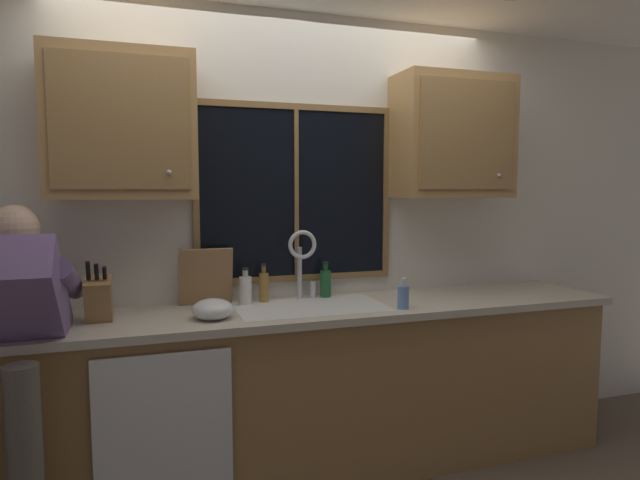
{
  "coord_description": "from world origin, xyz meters",
  "views": [
    {
      "loc": [
        -0.78,
        -3.01,
        1.55
      ],
      "look_at": [
        0.11,
        -0.3,
        1.28
      ],
      "focal_mm": 30.2,
      "sensor_mm": 36.0,
      "label": 1
    }
  ],
  "objects_px": {
    "bottle_amber_small": "(246,289)",
    "person_standing": "(5,341)",
    "bottle_green_glass": "(264,286)",
    "cutting_board": "(206,277)",
    "bottle_tall_clear": "(326,283)",
    "soap_dispenser": "(403,297)",
    "knife_block": "(98,300)",
    "mixing_bowl": "(213,309)"
  },
  "relations": [
    {
      "from": "cutting_board",
      "to": "bottle_amber_small",
      "type": "height_order",
      "value": "cutting_board"
    },
    {
      "from": "person_standing",
      "to": "bottle_tall_clear",
      "type": "xyz_separation_m",
      "value": [
        1.55,
        0.5,
        0.07
      ]
    },
    {
      "from": "bottle_green_glass",
      "to": "bottle_tall_clear",
      "type": "relative_size",
      "value": 1.04
    },
    {
      "from": "bottle_amber_small",
      "to": "cutting_board",
      "type": "bearing_deg",
      "value": 167.14
    },
    {
      "from": "soap_dispenser",
      "to": "bottle_amber_small",
      "type": "xyz_separation_m",
      "value": [
        -0.77,
        0.37,
        0.02
      ]
    },
    {
      "from": "cutting_board",
      "to": "bottle_green_glass",
      "type": "distance_m",
      "value": 0.32
    },
    {
      "from": "bottle_green_glass",
      "to": "bottle_tall_clear",
      "type": "bearing_deg",
      "value": 2.87
    },
    {
      "from": "mixing_bowl",
      "to": "bottle_tall_clear",
      "type": "bearing_deg",
      "value": 25.05
    },
    {
      "from": "soap_dispenser",
      "to": "bottle_tall_clear",
      "type": "bearing_deg",
      "value": 124.89
    },
    {
      "from": "mixing_bowl",
      "to": "knife_block",
      "type": "bearing_deg",
      "value": 169.01
    },
    {
      "from": "soap_dispenser",
      "to": "mixing_bowl",
      "type": "bearing_deg",
      "value": 174.52
    },
    {
      "from": "cutting_board",
      "to": "bottle_amber_small",
      "type": "xyz_separation_m",
      "value": [
        0.21,
        -0.05,
        -0.07
      ]
    },
    {
      "from": "soap_dispenser",
      "to": "bottle_amber_small",
      "type": "distance_m",
      "value": 0.85
    },
    {
      "from": "person_standing",
      "to": "mixing_bowl",
      "type": "relative_size",
      "value": 7.24
    },
    {
      "from": "bottle_tall_clear",
      "to": "soap_dispenser",
      "type": "bearing_deg",
      "value": -55.11
    },
    {
      "from": "knife_block",
      "to": "soap_dispenser",
      "type": "relative_size",
      "value": 1.89
    },
    {
      "from": "cutting_board",
      "to": "bottle_tall_clear",
      "type": "distance_m",
      "value": 0.69
    },
    {
      "from": "mixing_bowl",
      "to": "soap_dispenser",
      "type": "height_order",
      "value": "soap_dispenser"
    },
    {
      "from": "mixing_bowl",
      "to": "bottle_tall_clear",
      "type": "relative_size",
      "value": 0.98
    },
    {
      "from": "bottle_tall_clear",
      "to": "bottle_amber_small",
      "type": "xyz_separation_m",
      "value": [
        -0.48,
        -0.05,
        -0.0
      ]
    },
    {
      "from": "person_standing",
      "to": "bottle_green_glass",
      "type": "distance_m",
      "value": 1.28
    },
    {
      "from": "person_standing",
      "to": "soap_dispenser",
      "type": "distance_m",
      "value": 1.84
    },
    {
      "from": "person_standing",
      "to": "bottle_tall_clear",
      "type": "bearing_deg",
      "value": 17.83
    },
    {
      "from": "knife_block",
      "to": "mixing_bowl",
      "type": "relative_size",
      "value": 1.57
    },
    {
      "from": "cutting_board",
      "to": "mixing_bowl",
      "type": "distance_m",
      "value": 0.34
    },
    {
      "from": "person_standing",
      "to": "bottle_tall_clear",
      "type": "distance_m",
      "value": 1.63
    },
    {
      "from": "soap_dispenser",
      "to": "bottle_tall_clear",
      "type": "relative_size",
      "value": 0.82
    },
    {
      "from": "knife_block",
      "to": "soap_dispenser",
      "type": "distance_m",
      "value": 1.52
    },
    {
      "from": "knife_block",
      "to": "mixing_bowl",
      "type": "distance_m",
      "value": 0.54
    },
    {
      "from": "cutting_board",
      "to": "soap_dispenser",
      "type": "xyz_separation_m",
      "value": [
        0.98,
        -0.41,
        -0.09
      ]
    },
    {
      "from": "bottle_amber_small",
      "to": "person_standing",
      "type": "bearing_deg",
      "value": -157.27
    },
    {
      "from": "mixing_bowl",
      "to": "soap_dispenser",
      "type": "bearing_deg",
      "value": -5.48
    },
    {
      "from": "knife_block",
      "to": "cutting_board",
      "type": "height_order",
      "value": "cutting_board"
    },
    {
      "from": "bottle_tall_clear",
      "to": "bottle_amber_small",
      "type": "bearing_deg",
      "value": -174.01
    },
    {
      "from": "mixing_bowl",
      "to": "bottle_tall_clear",
      "type": "xyz_separation_m",
      "value": [
        0.69,
        0.32,
        0.04
      ]
    },
    {
      "from": "knife_block",
      "to": "bottle_amber_small",
      "type": "xyz_separation_m",
      "value": [
        0.73,
        0.17,
        -0.03
      ]
    },
    {
      "from": "person_standing",
      "to": "soap_dispenser",
      "type": "height_order",
      "value": "person_standing"
    },
    {
      "from": "knife_block",
      "to": "cutting_board",
      "type": "relative_size",
      "value": 1.01
    },
    {
      "from": "bottle_green_glass",
      "to": "bottle_amber_small",
      "type": "distance_m",
      "value": 0.11
    },
    {
      "from": "knife_block",
      "to": "soap_dispenser",
      "type": "xyz_separation_m",
      "value": [
        1.51,
        -0.2,
        -0.04
      ]
    },
    {
      "from": "knife_block",
      "to": "bottle_tall_clear",
      "type": "relative_size",
      "value": 1.55
    },
    {
      "from": "cutting_board",
      "to": "mixing_bowl",
      "type": "relative_size",
      "value": 1.56
    }
  ]
}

